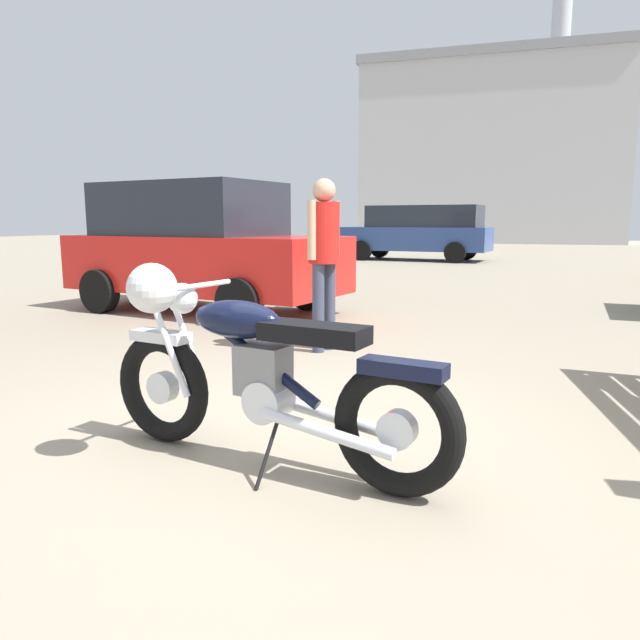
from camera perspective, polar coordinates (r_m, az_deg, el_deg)
ground_plane at (r=3.55m, az=-3.16°, el=-11.37°), size 80.00×80.00×0.00m
vintage_motorcycle at (r=3.07m, az=-6.27°, el=-5.13°), size 2.08×0.73×1.07m
bystander at (r=5.74m, az=0.39°, el=7.05°), size 0.30×0.45×1.66m
pale_sedan_back at (r=17.60m, az=-10.89°, el=8.20°), size 4.10×2.27×1.78m
white_estate_far at (r=8.53m, az=-11.49°, el=6.98°), size 4.08×2.21×1.78m
red_hatchback_near at (r=19.58m, az=9.43°, el=8.43°), size 4.79×2.18×1.74m
industrial_building at (r=40.10m, az=16.15°, el=14.94°), size 15.51×12.17×19.21m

